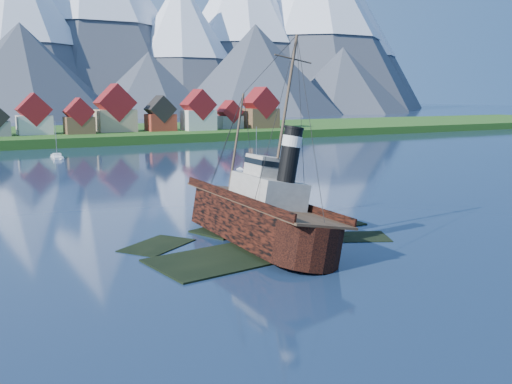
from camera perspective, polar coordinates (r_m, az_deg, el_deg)
name	(u,v)px	position (r m, az deg, el deg)	size (l,w,h in m)	color
ground	(255,248)	(62.10, -0.12, -5.63)	(1400.00, 1400.00, 0.00)	#192A46
shoal	(260,245)	(64.84, 0.36, -5.29)	(31.71, 21.24, 1.14)	black
shore_bank	(35,140)	(225.12, -21.20, 4.90)	(600.00, 80.00, 3.20)	#204C15
seawall	(53,148)	(187.60, -19.68, 4.15)	(600.00, 2.50, 2.00)	#3F3D38
tugboat_wreck	(247,213)	(65.25, -0.88, -2.13)	(7.11, 30.62, 24.26)	black
sailboat_d	(256,169)	(125.86, 0.04, 2.34)	(6.24, 6.59, 9.92)	silver
sailboat_e	(57,157)	(157.98, -19.27, 3.30)	(2.60, 8.87, 10.18)	silver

